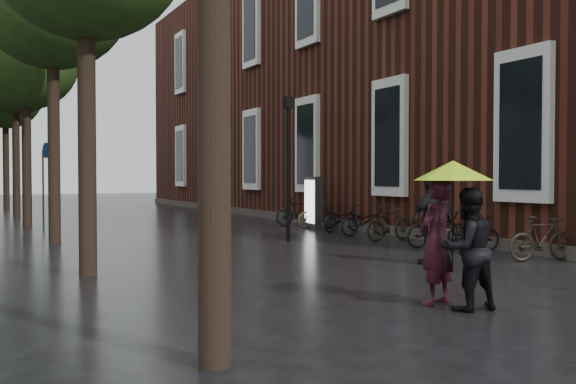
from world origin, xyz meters
TOP-DOWN VIEW (x-y plane):
  - brick_building at (10.47, 19.46)m, footprint 10.20×33.20m
  - street_trees at (-3.99, 15.91)m, footprint 4.33×34.03m
  - person_burgundy at (-0.21, 2.16)m, footprint 0.75×0.60m
  - person_black at (-0.09, 1.67)m, footprint 0.88×0.73m
  - lime_umbrella at (-0.15, 1.89)m, footprint 1.07×1.07m
  - pedestrian_walking at (2.40, 5.19)m, footprint 1.10×0.54m
  - parked_bicycles at (4.64, 9.70)m, footprint 2.03×11.26m
  - ad_lightbox at (4.47, 13.49)m, footprint 0.27×1.19m
  - lamp_post at (1.89, 10.47)m, footprint 0.21×0.21m
  - cycle_sign at (-3.55, 18.26)m, footprint 0.16×0.54m

SIDE VIEW (x-z plane):
  - parked_bicycles at x=4.64m, z-range -0.03..0.96m
  - person_black at x=-0.09m, z-range 0.00..1.66m
  - person_burgundy at x=-0.21m, z-range 0.00..1.79m
  - ad_lightbox at x=4.47m, z-range 0.01..1.80m
  - pedestrian_walking at x=2.40m, z-range 0.00..1.82m
  - lime_umbrella at x=-0.15m, z-range 1.10..2.68m
  - cycle_sign at x=-3.55m, z-range 0.48..3.46m
  - lamp_post at x=1.89m, z-range 0.43..4.44m
  - brick_building at x=10.47m, z-range -0.01..11.99m
  - street_trees at x=-3.99m, z-range 1.88..10.79m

